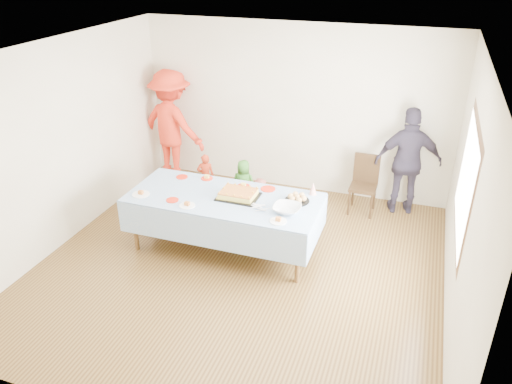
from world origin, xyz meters
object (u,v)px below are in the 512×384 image
Objects in this scene: dining_chair at (364,181)px; adult_left at (172,125)px; party_table at (224,201)px; birthday_cake at (238,194)px.

adult_left is (-3.31, 0.16, 0.45)m from dining_chair.
adult_left reaches higher than dining_chair.
adult_left reaches higher than party_table.
dining_chair is at bearing 46.79° from party_table.
adult_left is at bearing 132.62° from party_table.
birthday_cake is at bearing -129.40° from dining_chair.
dining_chair is at bearing -170.15° from adult_left.
party_table is 2.78× the size of dining_chair.
dining_chair is (1.42, 1.65, -0.32)m from birthday_cake.
adult_left is (-1.90, 1.81, 0.12)m from birthday_cake.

